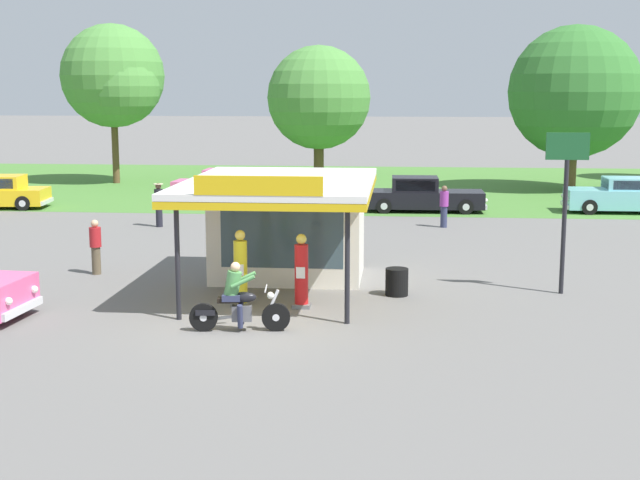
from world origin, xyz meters
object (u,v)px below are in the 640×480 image
at_px(motorcycle_with_rider, 238,303).
at_px(parked_car_back_row_centre_right, 422,196).
at_px(bystander_chatting_near_pumps, 96,246).
at_px(bystander_leaning_by_kiosk, 159,203).
at_px(parked_car_back_row_far_left, 629,196).
at_px(parked_car_second_row_spare, 222,186).
at_px(gas_pump_offside, 301,274).
at_px(bystander_strolling_foreground, 444,205).
at_px(spare_tire_stack, 397,282).
at_px(roadside_pole_sign, 566,183).
at_px(gas_pump_nearside, 241,272).

height_order(motorcycle_with_rider, parked_car_back_row_centre_right, motorcycle_with_rider).
bearing_deg(bystander_chatting_near_pumps, bystander_leaning_by_kiosk, 93.79).
distance_m(parked_car_back_row_far_left, parked_car_second_row_spare, 18.83).
relative_size(motorcycle_with_rider, parked_car_back_row_centre_right, 0.42).
height_order(gas_pump_offside, bystander_strolling_foreground, gas_pump_offside).
bearing_deg(bystander_leaning_by_kiosk, bystander_strolling_foreground, 4.56).
distance_m(bystander_strolling_foreground, spare_tire_stack, 11.86).
height_order(gas_pump_offside, motorcycle_with_rider, gas_pump_offside).
bearing_deg(parked_car_back_row_far_left, bystander_leaning_by_kiosk, -163.26).
relative_size(bystander_chatting_near_pumps, bystander_leaning_by_kiosk, 0.93).
bearing_deg(gas_pump_offside, spare_tire_stack, 32.98).
xyz_separation_m(bystander_strolling_foreground, roadside_pole_sign, (2.60, -11.10, 2.07)).
relative_size(parked_car_back_row_centre_right, spare_tire_stack, 7.52).
bearing_deg(parked_car_back_row_far_left, roadside_pole_sign, -109.36).
relative_size(parked_car_second_row_spare, parked_car_back_row_centre_right, 0.90).
bearing_deg(motorcycle_with_rider, bystander_strolling_foreground, 71.30).
height_order(motorcycle_with_rider, bystander_leaning_by_kiosk, bystander_leaning_by_kiosk).
height_order(parked_car_back_row_centre_right, bystander_strolling_foreground, bystander_strolling_foreground).
relative_size(parked_car_back_row_far_left, parked_car_back_row_centre_right, 1.02).
bearing_deg(bystander_chatting_near_pumps, gas_pump_nearside, -34.79).
bearing_deg(gas_pump_nearside, bystander_chatting_near_pumps, 145.21).
height_order(motorcycle_with_rider, bystander_chatting_near_pumps, bystander_chatting_near_pumps).
bearing_deg(motorcycle_with_rider, parked_car_back_row_centre_right, 77.31).
distance_m(parked_car_second_row_spare, parked_car_back_row_centre_right, 10.19).
bearing_deg(motorcycle_with_rider, parked_car_second_row_spare, 102.35).
height_order(gas_pump_nearside, bystander_chatting_near_pumps, gas_pump_nearside).
bearing_deg(spare_tire_stack, roadside_pole_sign, 8.16).
bearing_deg(roadside_pole_sign, gas_pump_nearside, -165.36).
distance_m(motorcycle_with_rider, bystander_strolling_foreground, 16.40).
xyz_separation_m(parked_car_second_row_spare, parked_car_back_row_centre_right, (9.63, -3.32, 0.01)).
height_order(parked_car_second_row_spare, bystander_strolling_foreground, bystander_strolling_foreground).
xyz_separation_m(parked_car_second_row_spare, bystander_leaning_by_kiosk, (-0.73, -8.72, 0.25)).
bearing_deg(bystander_strolling_foreground, spare_tire_stack, -98.47).
distance_m(parked_car_back_row_centre_right, roadside_pole_sign, 16.13).
xyz_separation_m(gas_pump_nearside, spare_tire_stack, (3.87, 1.52, -0.52)).
xyz_separation_m(parked_car_back_row_centre_right, roadside_pole_sign, (3.34, -15.61, 2.25)).
xyz_separation_m(bystander_leaning_by_kiosk, spare_tire_stack, (9.36, -10.83, -0.57)).
distance_m(gas_pump_offside, bystander_chatting_near_pumps, 7.27).
xyz_separation_m(parked_car_back_row_far_left, roadside_pole_sign, (-5.63, -16.03, 2.22)).
height_order(parked_car_back_row_far_left, bystander_strolling_foreground, bystander_strolling_foreground).
distance_m(roadside_pole_sign, spare_tire_stack, 5.09).
bearing_deg(gas_pump_offside, parked_car_second_row_spare, 106.61).
bearing_deg(bystander_strolling_foreground, roadside_pole_sign, -76.82).
xyz_separation_m(gas_pump_offside, bystander_strolling_foreground, (4.09, 13.24, 0.02)).
xyz_separation_m(gas_pump_nearside, parked_car_back_row_far_left, (13.84, 18.17, -0.16)).
bearing_deg(parked_car_second_row_spare, parked_car_back_row_centre_right, -19.00).
relative_size(roadside_pole_sign, spare_tire_stack, 5.90).
height_order(gas_pump_nearside, bystander_leaning_by_kiosk, gas_pump_nearside).
bearing_deg(parked_car_second_row_spare, bystander_leaning_by_kiosk, -94.81).
bearing_deg(spare_tire_stack, bystander_leaning_by_kiosk, 130.84).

